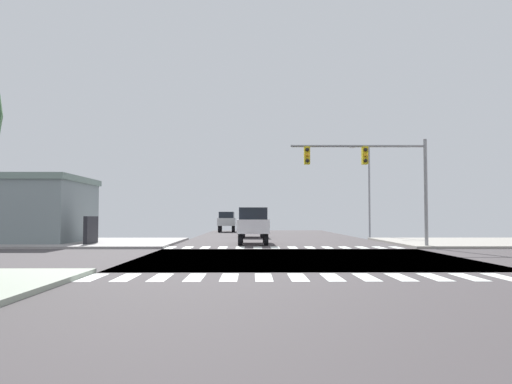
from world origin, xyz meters
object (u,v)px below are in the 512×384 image
bank_building (1,210)px  suv_leading_2 (227,220)px  street_lamp (366,182)px  pickup_farside_2 (253,224)px  suv_crossing_1 (252,220)px  traffic_signal_mast (372,167)px  pickup_nearside_1 (253,222)px

bank_building → suv_leading_2: (13.77, 26.01, -0.83)m
street_lamp → pickup_farside_2: bearing=-132.4°
pickup_farside_2 → suv_leading_2: size_ratio=1.11×
suv_crossing_1 → pickup_farside_2: bearing=90.0°
pickup_farside_2 → suv_leading_2: (-3.00, 27.08, 0.10)m
traffic_signal_mast → pickup_farside_2: bearing=148.1°
pickup_nearside_1 → suv_leading_2: bearing=-79.5°
traffic_signal_mast → pickup_nearside_1: bearing=114.1°
traffic_signal_mast → street_lamp: 15.19m
traffic_signal_mast → suv_crossing_1: (-6.74, 29.26, -3.23)m
bank_building → suv_leading_2: size_ratio=2.72×
pickup_farside_2 → suv_crossing_1: bearing=-90.0°
street_lamp → pickup_farside_2: (-9.76, -10.69, -3.45)m
bank_building → suv_leading_2: 29.45m
traffic_signal_mast → street_lamp: (3.02, 14.89, 0.12)m
street_lamp → suv_crossing_1: bearing=124.2°
street_lamp → pickup_nearside_1: street_lamp is taller
suv_leading_2 → traffic_signal_mast: bearing=107.3°
pickup_farside_2 → suv_leading_2: bearing=-83.7°
traffic_signal_mast → pickup_nearside_1: traffic_signal_mast is taller
suv_leading_2 → pickup_nearside_1: bearing=100.5°
bank_building → suv_crossing_1: 29.29m
suv_leading_2 → bank_building: bearing=62.1°
bank_building → suv_crossing_1: bearing=55.0°
suv_crossing_1 → suv_leading_2: same height
bank_building → pickup_nearside_1: 19.46m
pickup_nearside_1 → pickup_farside_2: same height
suv_crossing_1 → suv_leading_2: bearing=-33.9°
pickup_nearside_1 → traffic_signal_mast: bearing=114.1°
street_lamp → pickup_nearside_1: 10.35m
bank_building → street_lamp: bearing=19.9°
pickup_nearside_1 → pickup_farside_2: (0.00, -10.89, 0.00)m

